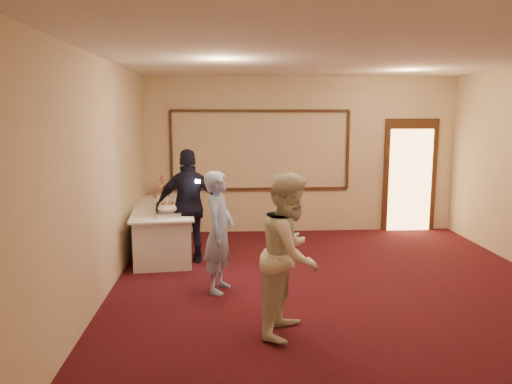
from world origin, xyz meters
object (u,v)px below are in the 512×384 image
pavlova_tray (168,210)px  plate_stack_a (162,201)px  buffet_table (163,228)px  tart (176,208)px  woman (290,254)px  plate_stack_b (177,199)px  man (219,232)px  guest (190,206)px  cupcake_stand (162,188)px

pavlova_tray → plate_stack_a: bearing=103.0°
buffet_table → tart: size_ratio=9.25×
buffet_table → woman: size_ratio=1.48×
pavlova_tray → plate_stack_b: size_ratio=2.79×
woman → plate_stack_a: bearing=50.7°
plate_stack_a → tart: 0.40m
tart → man: (0.72, -1.68, -0.00)m
plate_stack_a → tart: size_ratio=0.71×
pavlova_tray → tart: bearing=80.5°
plate_stack_a → tart: plate_stack_a is taller
plate_stack_b → guest: 0.97m
plate_stack_a → plate_stack_b: bearing=47.5°
cupcake_stand → guest: (0.63, -1.61, -0.05)m
buffet_table → plate_stack_b: 0.58m
cupcake_stand → plate_stack_b: 0.77m
pavlova_tray → woman: (1.55, -2.50, 0.01)m
tart → man: bearing=-66.9°
plate_stack_a → woman: bearing=-62.1°
man → guest: (-0.47, 1.30, 0.09)m
pavlova_tray → guest: guest is taller
plate_stack_b → man: bearing=-71.5°
buffet_table → plate_stack_a: size_ratio=12.96×
pavlova_tray → plate_stack_a: 0.79m
plate_stack_a → plate_stack_b: plate_stack_a is taller
tart → guest: guest is taller
woman → guest: size_ratio=0.97×
cupcake_stand → man: man is taller
pavlova_tray → cupcake_stand: cupcake_stand is taller
cupcake_stand → plate_stack_a: (0.12, -0.92, -0.08)m
plate_stack_a → woman: woman is taller
woman → buffet_table: bearing=50.8°
plate_stack_a → man: bearing=-63.9°
buffet_table → cupcake_stand: cupcake_stand is taller
plate_stack_a → woman: 3.70m
plate_stack_a → guest: size_ratio=0.11×
man → pavlova_tray: bearing=49.4°
plate_stack_b → man: (0.75, -2.23, -0.06)m
man → woman: size_ratio=0.92×
buffet_table → man: (0.97, -1.97, 0.41)m
cupcake_stand → man: bearing=-69.3°
pavlova_tray → cupcake_stand: bearing=100.1°
pavlova_tray → woman: 2.95m
buffet_table → tart: 0.56m
cupcake_stand → tart: cupcake_stand is taller
plate_stack_a → man: 2.21m
buffet_table → plate_stack_b: bearing=50.2°
pavlova_tray → man: bearing=-56.9°
tart → man: man is taller
pavlova_tray → plate_stack_b: bearing=87.3°
man → tart: bearing=39.3°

